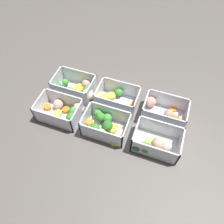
{
  "coord_description": "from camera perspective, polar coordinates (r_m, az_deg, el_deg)",
  "views": [
    {
      "loc": [
        -0.16,
        0.45,
        0.71
      ],
      "look_at": [
        0.0,
        0.0,
        0.03
      ],
      "focal_mm": 35.0,
      "sensor_mm": 36.0,
      "label": 1
    }
  ],
  "objects": [
    {
      "name": "container_near_left",
      "position": [
        0.87,
        13.6,
        0.1
      ],
      "size": [
        0.19,
        0.12,
        0.08
      ],
      "color": "silver",
      "rests_on": "ground_plane"
    },
    {
      "name": "ground_plane",
      "position": [
        0.86,
        0.0,
        -1.03
      ],
      "size": [
        4.0,
        4.0,
        0.0
      ],
      "primitive_type": "plane",
      "color": "#56514C"
    },
    {
      "name": "container_far_right",
      "position": [
        0.86,
        -12.18,
        0.38
      ],
      "size": [
        0.17,
        0.12,
        0.08
      ],
      "color": "silver",
      "rests_on": "ground_plane"
    },
    {
      "name": "container_near_right",
      "position": [
        0.92,
        -8.84,
        6.06
      ],
      "size": [
        0.18,
        0.12,
        0.08
      ],
      "color": "silver",
      "rests_on": "ground_plane"
    },
    {
      "name": "container_far_left",
      "position": [
        0.78,
        11.13,
        -8.03
      ],
      "size": [
        0.16,
        0.12,
        0.08
      ],
      "color": "silver",
      "rests_on": "ground_plane"
    },
    {
      "name": "container_far_center",
      "position": [
        0.8,
        -1.44,
        -3.73
      ],
      "size": [
        0.17,
        0.12,
        0.08
      ],
      "color": "silver",
      "rests_on": "ground_plane"
    },
    {
      "name": "container_near_center",
      "position": [
        0.88,
        1.34,
        3.58
      ],
      "size": [
        0.17,
        0.11,
        0.08
      ],
      "color": "silver",
      "rests_on": "ground_plane"
    }
  ]
}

